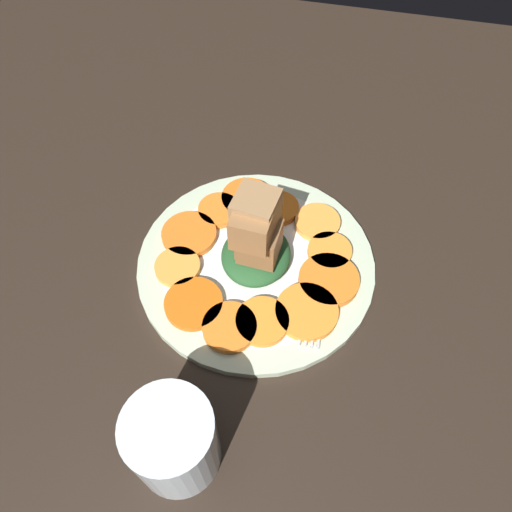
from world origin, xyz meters
TOP-DOWN VIEW (x-y plane):
  - table_slab at (0.00, 0.00)cm, footprint 120.00×120.00cm
  - plate at (0.00, 0.00)cm, footprint 28.04×28.04cm
  - carrot_slice_0 at (1.67, 8.70)cm, footprint 6.66×6.66cm
  - carrot_slice_1 at (-3.16, 8.61)cm, footprint 5.28×5.28cm
  - carrot_slice_2 at (-7.38, 5.39)cm, footprint 6.49×6.49cm
  - carrot_slice_3 at (-9.28, 0.80)cm, footprint 5.92×5.92cm
  - carrot_slice_4 at (-7.83, -2.48)cm, footprint 5.81×5.81cm
  - carrot_slice_5 at (-5.60, -6.96)cm, footprint 6.94×6.94cm
  - carrot_slice_6 at (-1.01, -8.75)cm, footprint 6.95×6.95cm
  - carrot_slice_7 at (2.97, -8.28)cm, footprint 5.24×5.24cm
  - carrot_slice_8 at (6.98, -6.19)cm, footprint 5.59×5.59cm
  - carrot_slice_9 at (8.13, -1.03)cm, footprint 5.15×5.15cm
  - carrot_slice_10 at (8.80, 3.18)cm, footprint 6.52×6.52cm
  - carrot_slice_11 at (6.14, 6.16)cm, footprint 5.25×5.25cm
  - center_pile at (-0.26, -0.01)cm, footprint 8.92×8.03cm
  - fork at (-1.05, -7.16)cm, footprint 18.06×3.07cm
  - water_glass at (-22.60, 2.27)cm, footprint 7.92×7.92cm

SIDE VIEW (x-z plane):
  - table_slab at x=0.00cm, z-range 0.00..2.00cm
  - plate at x=0.00cm, z-range 1.99..3.04cm
  - fork at x=-1.05cm, z-range 3.10..3.50cm
  - carrot_slice_0 at x=1.67cm, z-range 3.10..4.00cm
  - carrot_slice_1 at x=-3.16cm, z-range 3.10..4.00cm
  - carrot_slice_2 at x=-7.38cm, z-range 3.10..4.00cm
  - carrot_slice_3 at x=-9.28cm, z-range 3.10..4.00cm
  - carrot_slice_4 at x=-7.83cm, z-range 3.10..4.00cm
  - carrot_slice_5 at x=-5.60cm, z-range 3.10..4.00cm
  - carrot_slice_6 at x=-1.01cm, z-range 3.10..4.00cm
  - carrot_slice_7 at x=2.97cm, z-range 3.10..4.00cm
  - carrot_slice_8 at x=6.98cm, z-range 3.10..4.00cm
  - carrot_slice_9 at x=8.13cm, z-range 3.10..4.00cm
  - carrot_slice_10 at x=8.80cm, z-range 3.10..4.00cm
  - carrot_slice_11 at x=6.14cm, z-range 3.10..4.00cm
  - water_glass at x=-22.60cm, z-range 2.00..11.49cm
  - center_pile at x=-0.26cm, z-range 2.11..13.36cm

